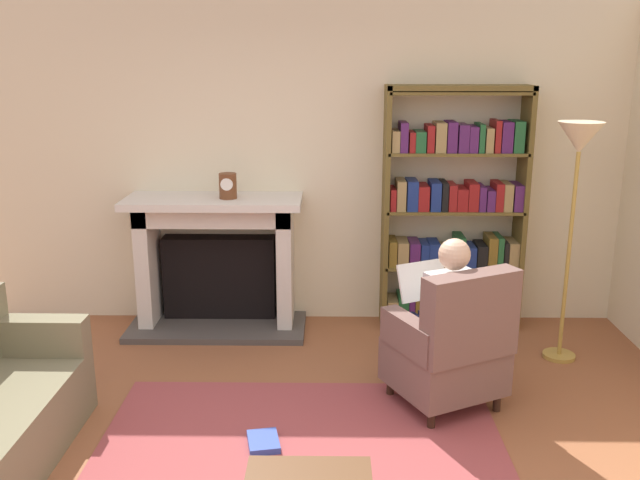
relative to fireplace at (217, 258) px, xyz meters
The scene contains 9 objects.
back_wall 1.11m from the fireplace, 17.92° to the left, with size 5.60×0.10×2.70m, color beige.
area_rug 2.22m from the fireplace, 68.81° to the right, with size 2.40×1.80×0.01m, color #9B4243.
fireplace is the anchor object (origin of this frame).
mantel_clock 0.65m from the fireplace, 38.66° to the right, with size 0.14×0.14×0.20m.
bookshelf 1.99m from the fireplace, ahead, with size 1.15×0.32×2.01m.
armchair_reading 2.23m from the fireplace, 39.30° to the right, with size 0.85×0.84×0.97m.
seated_reader 2.12m from the fireplace, 38.01° to the right, with size 0.52×0.60×1.14m.
scattered_books 2.27m from the fireplace, 70.64° to the right, with size 0.67×0.71×0.04m.
floor_lamp 2.91m from the fireplace, 12.99° to the right, with size 0.32×0.32×1.78m.
Camera 1 is at (0.16, -3.21, 2.24)m, focal length 38.78 mm.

